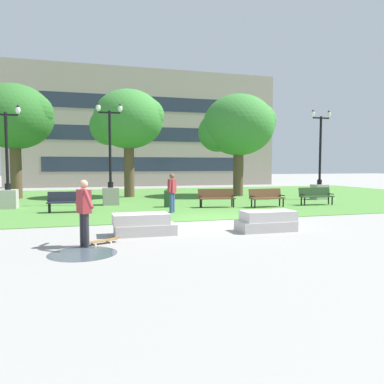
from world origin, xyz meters
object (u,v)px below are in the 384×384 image
object	(u,v)px
skateboard	(101,241)
lamp_post_center	(8,188)
concrete_block_center	(143,224)
park_bench_near_right	(69,200)
park_bench_far_left	(216,197)
lamp_post_left	(111,185)
trash_bin	(169,197)
lamp_post_right	(320,181)
concrete_block_left	(267,221)
person_bystander_near_lawn	(172,191)
person_skateboarder	(84,209)
park_bench_far_right	(316,195)
park_bench_near_left	(266,197)

from	to	relation	value
skateboard	lamp_post_center	world-z (taller)	lamp_post_center
concrete_block_center	lamp_post_center	bearing A→B (deg)	121.74
park_bench_near_right	park_bench_far_left	bearing A→B (deg)	0.58
lamp_post_left	trash_bin	distance (m)	3.31
lamp_post_right	trash_bin	world-z (taller)	lamp_post_right
park_bench_far_left	concrete_block_left	bearing A→B (deg)	-95.86
park_bench_near_right	lamp_post_center	world-z (taller)	lamp_post_center
concrete_block_center	skateboard	bearing A→B (deg)	-140.61
concrete_block_center	lamp_post_center	size ratio (longest dim) A/B	0.37
concrete_block_left	person_bystander_near_lawn	xyz separation A→B (m)	(-1.90, 5.17, 0.68)
person_skateboarder	park_bench_far_right	size ratio (longest dim) A/B	0.94
concrete_block_left	lamp_post_left	size ratio (longest dim) A/B	0.34
park_bench_far_left	skateboard	bearing A→B (deg)	-128.60
person_skateboarder	lamp_post_left	distance (m)	10.13
skateboard	trash_bin	distance (m)	8.80
concrete_block_left	lamp_post_right	xyz separation A→B (m)	(8.20, 9.09, 0.80)
concrete_block_center	park_bench_far_right	bearing A→B (deg)	30.69
lamp_post_center	trash_bin	world-z (taller)	lamp_post_center
skateboard	lamp_post_left	xyz separation A→B (m)	(0.87, 9.83, 1.00)
park_bench_near_left	park_bench_near_right	world-z (taller)	same
concrete_block_center	lamp_post_right	xyz separation A→B (m)	(12.07, 8.67, 0.80)
person_skateboarder	lamp_post_center	world-z (taller)	lamp_post_center
lamp_post_left	lamp_post_center	bearing A→B (deg)	-175.39
skateboard	park_bench_far_right	bearing A→B (deg)	31.76
person_skateboarder	lamp_post_center	xyz separation A→B (m)	(-3.52, 9.66, 0.05)
park_bench_near_right	lamp_post_left	world-z (taller)	lamp_post_left
park_bench_near_left	lamp_post_center	distance (m)	12.49
skateboard	trash_bin	xyz separation A→B (m)	(3.58, 8.03, 0.42)
concrete_block_left	lamp_post_center	xyz separation A→B (m)	(-9.07, 8.82, 0.72)
skateboard	concrete_block_left	bearing A→B (deg)	6.92
person_skateboarder	skateboard	bearing A→B (deg)	27.07
park_bench_near_left	concrete_block_left	bearing A→B (deg)	-117.04
concrete_block_left	park_bench_far_right	distance (m)	8.76
trash_bin	skateboard	bearing A→B (deg)	-114.04
concrete_block_center	lamp_post_right	size ratio (longest dim) A/B	0.34
lamp_post_left	trash_bin	xyz separation A→B (m)	(2.71, -1.80, -0.58)
lamp_post_left	person_skateboarder	bearing A→B (deg)	-97.34
concrete_block_center	park_bench_near_left	bearing A→B (deg)	39.11
park_bench_far_right	trash_bin	distance (m)	7.70
skateboard	trash_bin	world-z (taller)	trash_bin
park_bench_near_left	lamp_post_left	xyz separation A→B (m)	(-7.37, 3.13, 0.54)
concrete_block_center	person_skateboarder	size ratio (longest dim) A/B	1.08
person_skateboarder	trash_bin	xyz separation A→B (m)	(4.00, 8.25, -0.47)
trash_bin	park_bench_far_left	bearing A→B (deg)	-18.42
concrete_block_left	person_skateboarder	size ratio (longest dim) A/B	1.06
lamp_post_center	lamp_post_left	bearing A→B (deg)	4.61
park_bench_near_left	lamp_post_left	bearing A→B (deg)	157.01
park_bench_near_right	park_bench_near_left	bearing A→B (deg)	-3.11
person_skateboarder	park_bench_near_right	distance (m)	7.47
lamp_post_left	person_bystander_near_lawn	bearing A→B (deg)	-59.67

